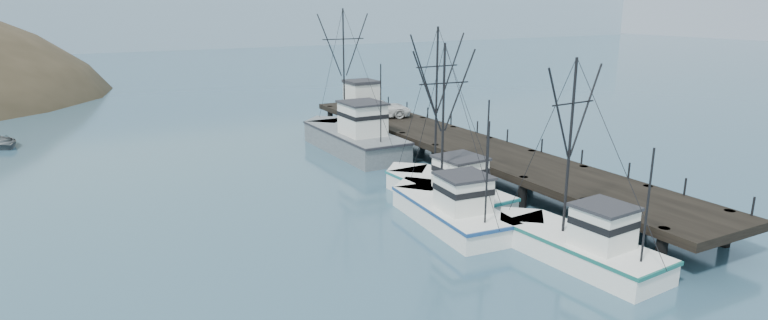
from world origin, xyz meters
TOP-DOWN VIEW (x-y plane):
  - ground at (0.00, 0.00)m, footprint 400.00×400.00m
  - pier at (14.00, 16.00)m, footprint 6.00×44.00m
  - distant_ridge at (10.00, 170.00)m, footprint 360.00×40.00m
  - trawler_near at (8.35, -1.47)m, footprint 3.93×10.11m
  - trawler_mid at (5.84, 6.07)m, footprint 4.33×10.77m
  - trawler_far at (7.83, 9.50)m, footprint 4.19×11.21m
  - work_vessel at (8.48, 24.62)m, footprint 4.44×14.66m
  - pier_shed at (14.10, 34.00)m, footprint 3.00×3.20m
  - pickup_truck at (13.17, 28.12)m, footprint 6.42×4.68m

SIDE VIEW (x-z plane):
  - ground at x=0.00m, z-range 0.00..0.00m
  - distant_ridge at x=10.00m, z-range -13.00..13.00m
  - trawler_mid at x=5.84m, z-range -4.54..6.17m
  - trawler_near at x=8.35m, z-range -4.37..6.01m
  - trawler_far at x=7.83m, z-range -4.91..6.55m
  - work_vessel at x=8.48m, z-range -4.99..7.45m
  - pier at x=14.00m, z-range 0.69..2.69m
  - pickup_truck at x=13.17m, z-range 2.00..3.62m
  - pier_shed at x=14.10m, z-range 2.02..4.82m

